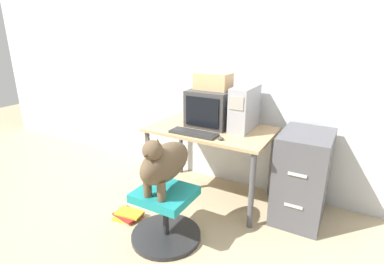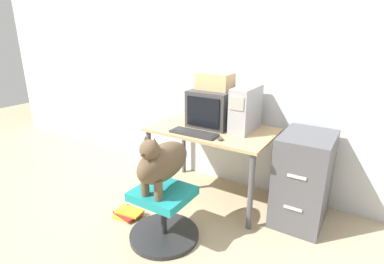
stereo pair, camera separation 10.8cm
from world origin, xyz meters
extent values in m
plane|color=tan|center=(0.00, 0.00, 0.00)|extent=(12.00, 12.00, 0.00)
cube|color=silver|center=(0.00, 0.81, 1.30)|extent=(8.00, 0.05, 2.60)
cube|color=tan|center=(0.00, 0.37, 0.75)|extent=(1.23, 0.75, 0.03)
cylinder|color=#4C4C51|center=(-0.56, 0.05, 0.37)|extent=(0.05, 0.05, 0.74)
cylinder|color=#4C4C51|center=(0.56, 0.05, 0.37)|extent=(0.05, 0.05, 0.74)
cylinder|color=#4C4C51|center=(-0.56, 0.70, 0.37)|extent=(0.05, 0.05, 0.74)
cylinder|color=#4C4C51|center=(0.56, 0.70, 0.37)|extent=(0.05, 0.05, 0.74)
cube|color=#383838|center=(-0.05, 0.50, 0.95)|extent=(0.43, 0.46, 0.37)
cube|color=black|center=(-0.05, 0.27, 0.95)|extent=(0.35, 0.01, 0.29)
cube|color=#99999E|center=(0.30, 0.49, 0.98)|extent=(0.18, 0.44, 0.43)
cube|color=#9E998E|center=(0.30, 0.27, 1.08)|extent=(0.13, 0.01, 0.12)
cube|color=#2D2D2D|center=(-0.06, 0.12, 0.78)|extent=(0.47, 0.16, 0.02)
cube|color=#292928|center=(-0.06, 0.12, 0.79)|extent=(0.43, 0.13, 0.00)
ellipsoid|color=#333333|center=(0.23, 0.10, 0.78)|extent=(0.06, 0.04, 0.03)
cylinder|color=#262628|center=(-0.01, -0.45, 0.02)|extent=(0.60, 0.60, 0.04)
cylinder|color=#262628|center=(-0.01, -0.45, 0.21)|extent=(0.05, 0.05, 0.35)
cube|color=teal|center=(-0.01, -0.45, 0.42)|extent=(0.45, 0.42, 0.07)
ellipsoid|color=brown|center=(-0.01, -0.43, 0.70)|extent=(0.24, 0.58, 0.30)
cylinder|color=brown|center=(-0.08, -0.59, 0.54)|extent=(0.07, 0.07, 0.17)
cylinder|color=brown|center=(0.06, -0.59, 0.54)|extent=(0.07, 0.07, 0.17)
sphere|color=brown|center=(-0.01, -0.59, 0.86)|extent=(0.16, 0.16, 0.16)
cone|color=#3E3123|center=(-0.01, -0.66, 0.85)|extent=(0.07, 0.08, 0.07)
cone|color=brown|center=(-0.05, -0.58, 0.93)|extent=(0.05, 0.05, 0.07)
cone|color=brown|center=(0.03, -0.58, 0.93)|extent=(0.05, 0.05, 0.07)
torus|color=red|center=(-0.01, -0.57, 0.80)|extent=(0.11, 0.11, 0.02)
cube|color=#4C4C51|center=(0.91, 0.43, 0.42)|extent=(0.43, 0.58, 0.85)
cube|color=beige|center=(0.91, 0.14, 0.57)|extent=(0.15, 0.01, 0.02)
cube|color=beige|center=(0.91, 0.14, 0.28)|extent=(0.15, 0.01, 0.02)
cube|color=tan|center=(-0.05, 0.50, 1.22)|extent=(0.35, 0.23, 0.17)
cube|color=beige|center=(-0.05, 0.50, 1.30)|extent=(0.04, 0.22, 0.00)
cube|color=gold|center=(-0.51, -0.39, 0.01)|extent=(0.23, 0.23, 0.02)
cube|color=red|center=(-0.49, -0.39, 0.03)|extent=(0.28, 0.22, 0.02)
cube|color=gold|center=(-0.48, -0.38, 0.05)|extent=(0.27, 0.17, 0.02)
camera|label=1|loc=(1.26, -2.22, 1.70)|focal=28.00mm
camera|label=2|loc=(1.35, -2.17, 1.70)|focal=28.00mm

